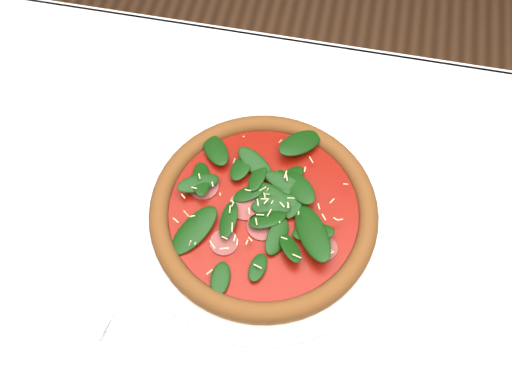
# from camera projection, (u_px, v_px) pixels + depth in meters

# --- Properties ---
(dining_table) EXTENTS (1.21, 0.81, 0.75)m
(dining_table) POSITION_uv_depth(u_px,v_px,m) (279.00, 310.00, 0.79)
(dining_table) COLOR white
(dining_table) RESTS_ON ground
(plate) EXTENTS (0.34, 0.34, 0.01)m
(plate) POSITION_uv_depth(u_px,v_px,m) (263.00, 216.00, 0.73)
(plate) COLOR white
(plate) RESTS_ON dining_table
(pizza) EXTENTS (0.30, 0.30, 0.04)m
(pizza) POSITION_uv_depth(u_px,v_px,m) (264.00, 209.00, 0.72)
(pizza) COLOR #A26927
(pizza) RESTS_ON plate
(napkin) EXTENTS (0.15, 0.08, 0.01)m
(napkin) POSITION_uv_depth(u_px,v_px,m) (78.00, 370.00, 0.64)
(napkin) COLOR white
(napkin) RESTS_ON dining_table
(fork) EXTENTS (0.05, 0.16, 0.00)m
(fork) POSITION_uv_depth(u_px,v_px,m) (89.00, 345.00, 0.65)
(fork) COLOR silver
(fork) RESTS_ON napkin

